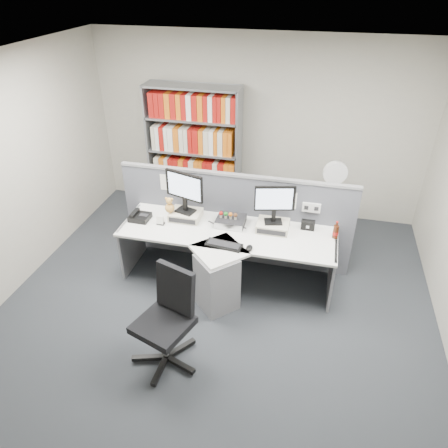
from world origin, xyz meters
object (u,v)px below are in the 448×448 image
(desk_calendar, at_px, (160,221))
(desk, at_px, (223,259))
(filing_cabinet, at_px, (328,220))
(desk_phone, at_px, (140,217))
(cola_bottle, at_px, (336,232))
(keyboard, at_px, (224,245))
(desktop_pc, at_px, (231,221))
(office_chair, at_px, (168,316))
(speaker, at_px, (308,225))
(desk_fan, at_px, (335,175))
(monitor_right, at_px, (275,201))
(monitor_left, at_px, (184,189))
(mouse, at_px, (249,248))
(shelving_unit, at_px, (194,153))

(desk_calendar, bearing_deg, desk, -12.17)
(desk_calendar, xyz_separation_m, filing_cabinet, (2.03, 1.22, -0.42))
(desk_phone, height_order, cola_bottle, cola_bottle)
(desk, distance_m, cola_bottle, 1.36)
(keyboard, xyz_separation_m, desk_phone, (-1.16, 0.31, 0.03))
(keyboard, height_order, filing_cabinet, keyboard)
(desktop_pc, xyz_separation_m, office_chair, (-0.28, -1.51, -0.22))
(keyboard, xyz_separation_m, office_chair, (-0.31, -1.04, -0.18))
(desk, height_order, keyboard, keyboard)
(office_chair, bearing_deg, desktop_pc, 79.48)
(speaker, bearing_deg, desk_fan, 73.65)
(monitor_right, xyz_separation_m, filing_cabinet, (0.67, 1.02, -0.76))
(office_chair, bearing_deg, monitor_left, 101.19)
(desk, height_order, desk_calendar, desk_calendar)
(monitor_right, xyz_separation_m, desk_phone, (-1.66, -0.16, -0.35))
(keyboard, height_order, desk_calendar, desk_calendar)
(mouse, bearing_deg, shelving_unit, 122.29)
(desk, distance_m, office_chair, 1.17)
(desk_fan, bearing_deg, office_chair, -120.17)
(desk_calendar, bearing_deg, desktop_pc, 13.26)
(desk, bearing_deg, keyboard, -69.82)
(monitor_left, bearing_deg, speaker, 4.26)
(filing_cabinet, bearing_deg, mouse, -120.23)
(desk, distance_m, desk_fan, 1.93)
(speaker, bearing_deg, mouse, -135.70)
(mouse, distance_m, cola_bottle, 1.05)
(keyboard, bearing_deg, cola_bottle, 20.91)
(desk_fan, bearing_deg, cola_bottle, -86.68)
(desk_calendar, bearing_deg, keyboard, -17.34)
(desk_phone, distance_m, desk_fan, 2.63)
(monitor_right, height_order, cola_bottle, monitor_right)
(speaker, height_order, cola_bottle, cola_bottle)
(monitor_right, height_order, desk_calendar, monitor_right)
(filing_cabinet, bearing_deg, keyboard, -128.04)
(office_chair, bearing_deg, keyboard, 73.62)
(keyboard, bearing_deg, desk_calendar, 162.66)
(desk_calendar, xyz_separation_m, cola_bottle, (2.09, 0.20, 0.03))
(desk, relative_size, mouse, 21.93)
(desktop_pc, bearing_deg, monitor_right, 0.59)
(mouse, distance_m, office_chair, 1.22)
(keyboard, height_order, desk_phone, desk_phone)
(desktop_pc, height_order, desk_calendar, desk_calendar)
(keyboard, distance_m, speaker, 1.08)
(shelving_unit, bearing_deg, monitor_right, -45.78)
(speaker, relative_size, shelving_unit, 0.08)
(cola_bottle, xyz_separation_m, desk_fan, (-0.06, 1.02, 0.24))
(desk_phone, xyz_separation_m, cola_bottle, (2.39, 0.15, 0.04))
(desktop_pc, xyz_separation_m, mouse, (0.32, -0.47, -0.02))
(speaker, xyz_separation_m, shelving_unit, (-1.83, 1.35, 0.20))
(desktop_pc, distance_m, filing_cabinet, 1.62)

